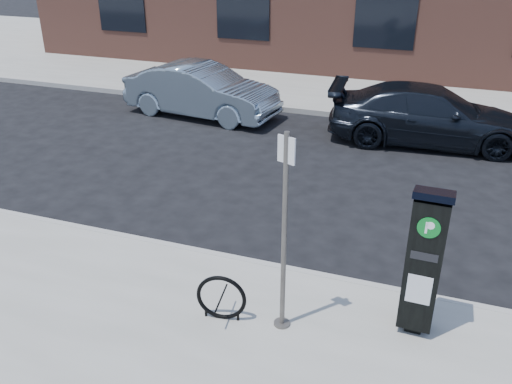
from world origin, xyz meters
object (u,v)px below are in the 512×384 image
at_px(sign_pole, 284,237).
at_px(bike_rack, 221,298).
at_px(car_dark, 429,115).
at_px(parking_kiosk, 424,261).
at_px(car_silver, 201,91).

bearing_deg(sign_pole, bike_rack, -149.41).
bearing_deg(car_dark, sign_pole, 166.26).
relative_size(parking_kiosk, car_silver, 0.46).
bearing_deg(bike_rack, car_dark, 67.50).
height_order(car_silver, car_dark, car_silver).
height_order(parking_kiosk, bike_rack, parking_kiosk).
relative_size(bike_rack, car_dark, 0.14).
bearing_deg(bike_rack, sign_pole, 2.20).
xyz_separation_m(parking_kiosk, bike_rack, (-2.45, -0.66, -0.71)).
relative_size(bike_rack, car_silver, 0.15).
xyz_separation_m(bike_rack, car_dark, (2.09, 8.26, 0.23)).
distance_m(bike_rack, car_dark, 8.52).
bearing_deg(car_dark, bike_rack, 161.10).
relative_size(parking_kiosk, car_dark, 0.42).
height_order(parking_kiosk, car_dark, parking_kiosk).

